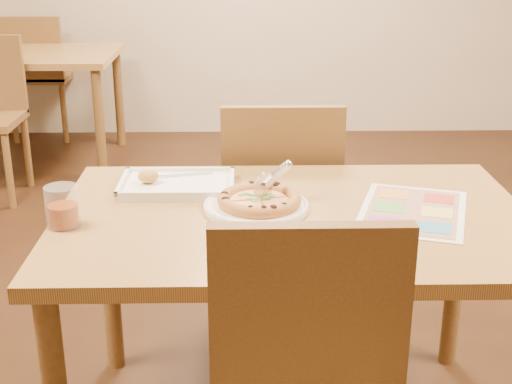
{
  "coord_description": "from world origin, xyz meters",
  "views": [
    {
      "loc": [
        -0.14,
        -1.81,
        1.45
      ],
      "look_at": [
        -0.1,
        0.04,
        0.77
      ],
      "focal_mm": 50.0,
      "sensor_mm": 36.0,
      "label": 1
    }
  ],
  "objects_px": {
    "pizza_cutter": "(272,178)",
    "appetizer_tray": "(175,185)",
    "dining_table": "(292,242)",
    "chair_far": "(281,191)",
    "glass_tumbler": "(63,209)",
    "bg_chair_far": "(37,63)",
    "menu": "(413,211)",
    "plate": "(256,206)",
    "pizza": "(259,200)",
    "bg_table": "(15,66)"
  },
  "relations": [
    {
      "from": "plate",
      "to": "glass_tumbler",
      "type": "relative_size",
      "value": 2.65
    },
    {
      "from": "bg_chair_far",
      "to": "menu",
      "type": "relative_size",
      "value": 1.2
    },
    {
      "from": "bg_chair_far",
      "to": "plate",
      "type": "distance_m",
      "value": 3.6
    },
    {
      "from": "bg_chair_far",
      "to": "pizza",
      "type": "bearing_deg",
      "value": 114.76
    },
    {
      "from": "chair_far",
      "to": "pizza",
      "type": "xyz_separation_m",
      "value": [
        -0.09,
        -0.57,
        0.18
      ]
    },
    {
      "from": "dining_table",
      "to": "chair_far",
      "type": "height_order",
      "value": "chair_far"
    },
    {
      "from": "bg_chair_far",
      "to": "plate",
      "type": "xyz_separation_m",
      "value": [
        1.5,
        -3.27,
        0.16
      ]
    },
    {
      "from": "chair_far",
      "to": "pizza_cutter",
      "type": "relative_size",
      "value": 4.35
    },
    {
      "from": "appetizer_tray",
      "to": "glass_tumbler",
      "type": "bearing_deg",
      "value": -133.29
    },
    {
      "from": "menu",
      "to": "glass_tumbler",
      "type": "bearing_deg",
      "value": -174.79
    },
    {
      "from": "glass_tumbler",
      "to": "plate",
      "type": "bearing_deg",
      "value": 12.73
    },
    {
      "from": "dining_table",
      "to": "glass_tumbler",
      "type": "bearing_deg",
      "value": -172.67
    },
    {
      "from": "dining_table",
      "to": "pizza",
      "type": "distance_m",
      "value": 0.15
    },
    {
      "from": "dining_table",
      "to": "pizza_cutter",
      "type": "height_order",
      "value": "pizza_cutter"
    },
    {
      "from": "bg_table",
      "to": "dining_table",
      "type": "bearing_deg",
      "value": -60.26
    },
    {
      "from": "bg_table",
      "to": "chair_far",
      "type": "bearing_deg",
      "value": -53.95
    },
    {
      "from": "menu",
      "to": "bg_chair_far",
      "type": "bearing_deg",
      "value": 120.39
    },
    {
      "from": "chair_far",
      "to": "glass_tumbler",
      "type": "relative_size",
      "value": 4.27
    },
    {
      "from": "bg_table",
      "to": "plate",
      "type": "height_order",
      "value": "plate"
    },
    {
      "from": "appetizer_tray",
      "to": "glass_tumbler",
      "type": "height_order",
      "value": "glass_tumbler"
    },
    {
      "from": "bg_chair_far",
      "to": "appetizer_tray",
      "type": "relative_size",
      "value": 1.38
    },
    {
      "from": "pizza_cutter",
      "to": "appetizer_tray",
      "type": "height_order",
      "value": "pizza_cutter"
    },
    {
      "from": "dining_table",
      "to": "plate",
      "type": "xyz_separation_m",
      "value": [
        -0.1,
        0.04,
        0.09
      ]
    },
    {
      "from": "pizza",
      "to": "dining_table",
      "type": "bearing_deg",
      "value": -18.38
    },
    {
      "from": "pizza",
      "to": "glass_tumbler",
      "type": "bearing_deg",
      "value": -168.1
    },
    {
      "from": "plate",
      "to": "appetizer_tray",
      "type": "xyz_separation_m",
      "value": [
        -0.24,
        0.17,
        0.0
      ]
    },
    {
      "from": "bg_table",
      "to": "pizza",
      "type": "relative_size",
      "value": 5.58
    },
    {
      "from": "appetizer_tray",
      "to": "menu",
      "type": "bearing_deg",
      "value": -16.28
    },
    {
      "from": "bg_table",
      "to": "pizza",
      "type": "height_order",
      "value": "pizza"
    },
    {
      "from": "pizza_cutter",
      "to": "menu",
      "type": "height_order",
      "value": "pizza_cutter"
    },
    {
      "from": "dining_table",
      "to": "plate",
      "type": "relative_size",
      "value": 4.46
    },
    {
      "from": "chair_far",
      "to": "plate",
      "type": "distance_m",
      "value": 0.6
    },
    {
      "from": "dining_table",
      "to": "appetizer_tray",
      "type": "height_order",
      "value": "appetizer_tray"
    },
    {
      "from": "bg_table",
      "to": "menu",
      "type": "distance_m",
      "value": 3.4
    },
    {
      "from": "bg_table",
      "to": "plate",
      "type": "xyz_separation_m",
      "value": [
        1.5,
        -2.76,
        0.09
      ]
    },
    {
      "from": "dining_table",
      "to": "bg_chair_far",
      "type": "height_order",
      "value": "bg_chair_far"
    },
    {
      "from": "glass_tumbler",
      "to": "dining_table",
      "type": "bearing_deg",
      "value": 7.33
    },
    {
      "from": "bg_chair_far",
      "to": "glass_tumbler",
      "type": "relative_size",
      "value": 4.27
    },
    {
      "from": "chair_far",
      "to": "menu",
      "type": "xyz_separation_m",
      "value": [
        0.33,
        -0.59,
        0.16
      ]
    },
    {
      "from": "pizza",
      "to": "appetizer_tray",
      "type": "xyz_separation_m",
      "value": [
        -0.25,
        0.17,
        -0.02
      ]
    },
    {
      "from": "plate",
      "to": "appetizer_tray",
      "type": "bearing_deg",
      "value": 145.04
    },
    {
      "from": "menu",
      "to": "dining_table",
      "type": "bearing_deg",
      "value": -178.7
    },
    {
      "from": "dining_table",
      "to": "appetizer_tray",
      "type": "bearing_deg",
      "value": 149.08
    },
    {
      "from": "chair_far",
      "to": "glass_tumbler",
      "type": "height_order",
      "value": "chair_far"
    },
    {
      "from": "bg_chair_far",
      "to": "pizza",
      "type": "distance_m",
      "value": 3.61
    },
    {
      "from": "dining_table",
      "to": "appetizer_tray",
      "type": "xyz_separation_m",
      "value": [
        -0.34,
        0.2,
        0.1
      ]
    },
    {
      "from": "plate",
      "to": "bg_table",
      "type": "bearing_deg",
      "value": 118.48
    },
    {
      "from": "chair_far",
      "to": "bg_chair_far",
      "type": "relative_size",
      "value": 1.0
    },
    {
      "from": "pizza_cutter",
      "to": "chair_far",
      "type": "bearing_deg",
      "value": 38.38
    },
    {
      "from": "appetizer_tray",
      "to": "pizza_cutter",
      "type": "bearing_deg",
      "value": -25.54
    }
  ]
}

